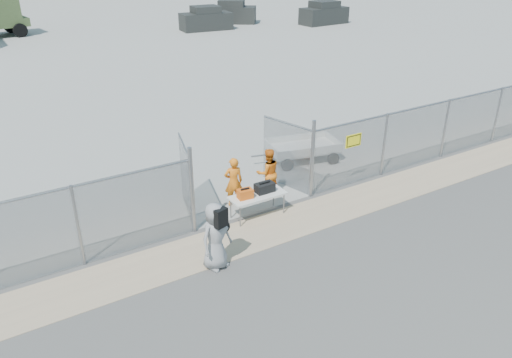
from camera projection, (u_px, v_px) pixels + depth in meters
ground at (295, 244)px, 13.23m from camera, size 160.00×160.00×0.00m
tarmac_inside at (29, 26)px, 45.49m from camera, size 160.00×80.00×0.01m
dirt_strip at (274, 227)px, 13.99m from camera, size 44.00×1.60×0.01m
chain_link_fence at (256, 179)px, 14.28m from camera, size 40.00×0.20×2.20m
folding_table at (257, 205)px, 14.43m from camera, size 1.65×0.69×0.70m
orange_bag at (245, 194)px, 14.03m from camera, size 0.45×0.32×0.27m
black_duffel at (265, 188)px, 14.37m from camera, size 0.56×0.33×0.27m
security_worker_left at (234, 182)px, 14.85m from camera, size 0.65×0.51×1.55m
security_worker_right at (268, 173)px, 15.41m from camera, size 0.86×0.73×1.57m
visitor at (216, 236)px, 11.97m from camera, size 0.98×0.78×1.76m
utility_trailer at (303, 150)px, 18.08m from camera, size 3.53×2.35×0.79m
parked_vehicle_near at (206, 18)px, 43.24m from camera, size 4.52×2.37×1.97m
parked_vehicle_mid at (232, 12)px, 46.80m from camera, size 4.84×4.27×2.03m
parked_vehicle_far at (324, 13)px, 46.23m from camera, size 4.57×2.25×2.02m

